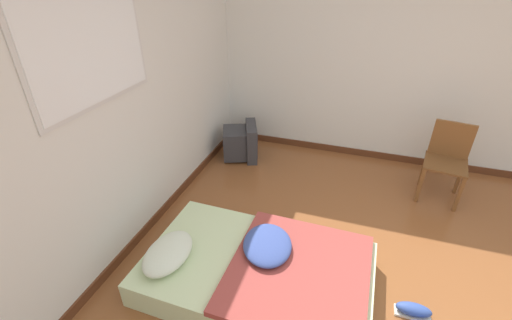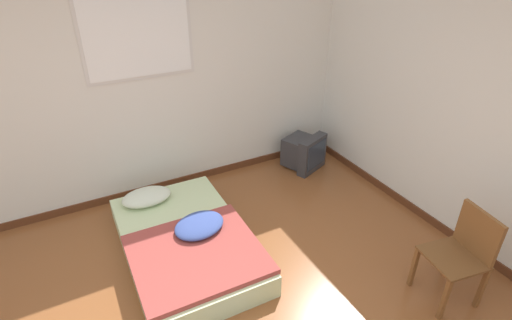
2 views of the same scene
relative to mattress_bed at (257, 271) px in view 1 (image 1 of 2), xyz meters
name	(u,v)px [view 1 (image 1 of 2)]	position (x,y,z in m)	size (l,w,h in m)	color
wall_back	(89,125)	(-0.07, 1.28, 1.15)	(7.57, 0.08, 2.60)	silver
wall_right	(424,65)	(2.54, -1.20, 1.14)	(0.08, 7.30, 2.60)	silver
mattress_bed	(257,271)	(0.00, 0.00, 0.00)	(1.15, 1.84, 0.37)	beige
crt_tv	(242,142)	(1.96, 0.86, 0.08)	(0.57, 0.57, 0.47)	#333338
wooden_chair	(448,155)	(1.88, -1.57, 0.35)	(0.49, 0.49, 0.85)	brown
sneaker_pair	(416,319)	(0.02, -1.23, -0.10)	(0.30, 0.30, 0.10)	silver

